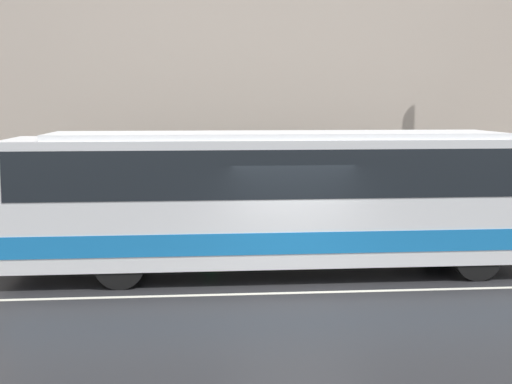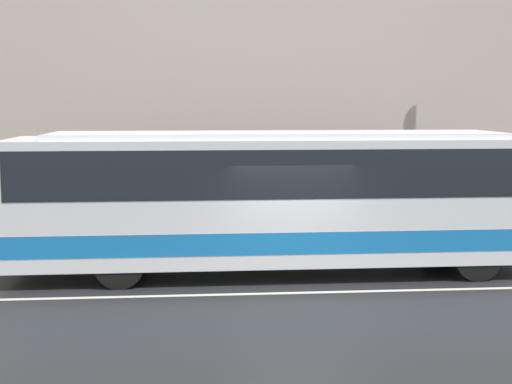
# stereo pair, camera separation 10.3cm
# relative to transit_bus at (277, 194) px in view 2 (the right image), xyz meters

# --- Properties ---
(ground_plane) EXTENTS (60.00, 60.00, 0.00)m
(ground_plane) POSITION_rel_transit_bus_xyz_m (0.17, -1.80, -1.76)
(ground_plane) COLOR #262628
(sidewalk) EXTENTS (60.00, 2.54, 0.17)m
(sidewalk) POSITION_rel_transit_bus_xyz_m (0.17, 3.47, -1.67)
(sidewalk) COLOR #A09E99
(sidewalk) RESTS_ON ground_plane
(building_facade) EXTENTS (60.00, 0.35, 9.97)m
(building_facade) POSITION_rel_transit_bus_xyz_m (0.17, 4.88, 3.05)
(building_facade) COLOR #B7A899
(building_facade) RESTS_ON ground_plane
(lane_stripe) EXTENTS (54.00, 0.14, 0.01)m
(lane_stripe) POSITION_rel_transit_bus_xyz_m (0.17, -1.80, -1.75)
(lane_stripe) COLOR beige
(lane_stripe) RESTS_ON ground_plane
(transit_bus) EXTENTS (11.51, 2.59, 3.11)m
(transit_bus) POSITION_rel_transit_bus_xyz_m (0.00, 0.00, 0.00)
(transit_bus) COLOR white
(transit_bus) RESTS_ON ground_plane
(pedestrian_waiting) EXTENTS (0.36, 0.36, 1.56)m
(pedestrian_waiting) POSITION_rel_transit_bus_xyz_m (-1.44, 3.31, -0.87)
(pedestrian_waiting) COLOR #1E5933
(pedestrian_waiting) RESTS_ON sidewalk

